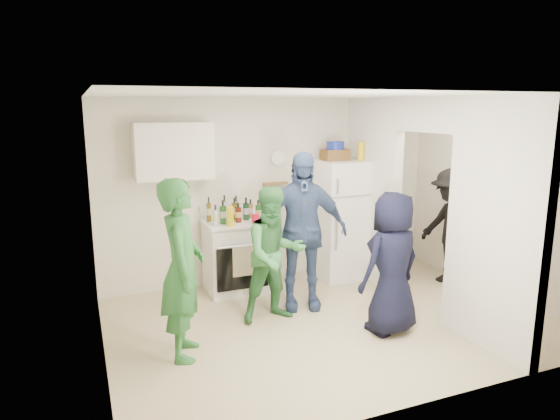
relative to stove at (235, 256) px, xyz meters
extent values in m
plane|color=tan|center=(0.68, -1.37, -0.46)|extent=(4.80, 4.80, 0.00)
plane|color=silver|center=(0.68, 0.33, 0.79)|extent=(4.80, 0.00, 4.80)
plane|color=silver|center=(0.68, -3.07, 0.79)|extent=(4.80, 0.00, 4.80)
plane|color=silver|center=(-1.72, -1.37, 0.79)|extent=(0.00, 3.40, 3.40)
plane|color=silver|center=(3.08, -1.37, 0.79)|extent=(0.00, 3.40, 3.40)
plane|color=white|center=(0.68, -1.37, 2.04)|extent=(4.80, 4.80, 0.00)
cube|color=silver|center=(1.88, -0.27, 0.79)|extent=(0.12, 1.20, 2.50)
cube|color=silver|center=(1.88, -2.47, 0.79)|extent=(0.12, 1.20, 2.50)
cube|color=silver|center=(1.88, -1.37, 1.84)|extent=(0.12, 1.00, 0.40)
cube|color=white|center=(0.00, 0.00, 0.00)|extent=(0.78, 0.65, 0.93)
cube|color=silver|center=(-0.72, 0.15, 1.39)|extent=(0.95, 0.34, 0.70)
cube|color=white|center=(1.56, -0.03, 0.37)|extent=(0.68, 0.66, 1.66)
cube|color=brown|center=(1.46, 0.02, 1.27)|extent=(0.35, 0.25, 0.15)
cylinder|color=navy|center=(1.46, 0.02, 1.40)|extent=(0.24, 0.24, 0.11)
cylinder|color=yellow|center=(1.78, -0.13, 1.32)|extent=(0.09, 0.09, 0.25)
cylinder|color=white|center=(0.73, 0.31, 1.24)|extent=(0.22, 0.02, 0.22)
cube|color=olive|center=(0.68, 0.28, 0.89)|extent=(0.35, 0.08, 0.03)
cube|color=black|center=(3.06, -1.17, 1.19)|extent=(0.03, 0.70, 0.80)
cube|color=white|center=(3.05, -1.17, 1.19)|extent=(0.04, 0.76, 0.86)
cube|color=white|center=(3.02, -1.17, 1.54)|extent=(0.04, 0.82, 0.18)
cylinder|color=yellow|center=(-0.12, -0.22, 0.59)|extent=(0.09, 0.09, 0.25)
cylinder|color=red|center=(0.22, -0.20, 0.52)|extent=(0.09, 0.09, 0.12)
imported|color=#296839|center=(-0.98, -1.50, 0.41)|extent=(0.57, 0.73, 1.75)
imported|color=#3D8B50|center=(0.14, -1.06, 0.30)|extent=(0.76, 0.61, 1.53)
imported|color=#3B5282|center=(0.56, -0.83, 0.48)|extent=(1.19, 0.75, 1.89)
imported|color=black|center=(1.17, -1.82, 0.30)|extent=(0.83, 0.63, 1.53)
imported|color=black|center=(2.78, -0.85, 0.33)|extent=(0.62, 1.04, 1.59)
cylinder|color=brown|center=(-0.30, 0.13, 0.63)|extent=(0.06, 0.06, 0.32)
cylinder|color=#1A4F1F|center=(-0.17, -0.07, 0.62)|extent=(0.08, 0.08, 0.31)
cylinder|color=silver|center=(-0.09, 0.14, 0.63)|extent=(0.07, 0.07, 0.33)
cylinder|color=#581A0F|center=(0.04, -0.05, 0.59)|extent=(0.08, 0.08, 0.26)
cylinder|color=#90919F|center=(0.08, 0.18, 0.62)|extent=(0.06, 0.06, 0.31)
cylinder|color=#143820|center=(0.17, 0.04, 0.61)|extent=(0.08, 0.08, 0.30)
cylinder|color=olive|center=(0.27, 0.13, 0.59)|extent=(0.08, 0.08, 0.25)
cylinder|color=#B2BBBF|center=(-0.28, -0.14, 0.60)|extent=(0.07, 0.07, 0.27)
cylinder|color=#5A4B0F|center=(0.04, 0.11, 0.61)|extent=(0.07, 0.07, 0.30)
cylinder|color=#1A4D20|center=(0.29, -0.11, 0.61)|extent=(0.07, 0.07, 0.29)
camera|label=1|loc=(-1.82, -6.03, 1.92)|focal=32.00mm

